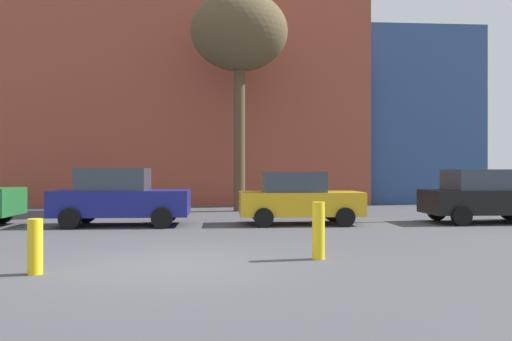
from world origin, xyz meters
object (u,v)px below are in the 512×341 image
bollard_yellow_0 (318,230)px  bollard_yellow_1 (35,247)px  parked_car_4 (485,196)px  parked_car_2 (120,197)px  bare_tree_0 (239,35)px  parked_car_3 (298,198)px

bollard_yellow_0 → bollard_yellow_1: 5.02m
parked_car_4 → bollard_yellow_0: (-6.71, -6.18, -0.31)m
parked_car_2 → parked_car_4: (11.67, -0.00, -0.02)m
parked_car_4 → bollard_yellow_0: 9.13m
bare_tree_0 → parked_car_4: bearing=-33.9°
parked_car_2 → parked_car_3: bearing=-0.0°
bare_tree_0 → bollard_yellow_0: 13.37m
parked_car_3 → bollard_yellow_0: bearing=-95.4°
parked_car_3 → parked_car_4: parked_car_4 is taller
parked_car_3 → bollard_yellow_1: 9.09m
bare_tree_0 → bollard_yellow_1: bare_tree_0 is taller
parked_car_2 → parked_car_4: 11.67m
bollard_yellow_0 → parked_car_2: bearing=128.8°
bollard_yellow_0 → parked_car_3: bearing=84.6°
parked_car_3 → bollard_yellow_1: bearing=-127.2°
parked_car_2 → bare_tree_0: 9.22m
parked_car_4 → bare_tree_0: (-7.79, 5.25, 6.53)m
parked_car_2 → parked_car_3: 5.55m
parked_car_3 → parked_car_4: size_ratio=0.96×
parked_car_3 → bare_tree_0: bearing=107.7°
bare_tree_0 → parked_car_3: bearing=-72.3°
bollard_yellow_0 → bollard_yellow_1: size_ratio=1.21×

